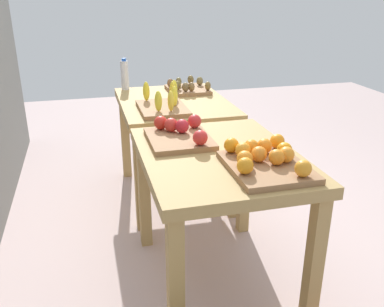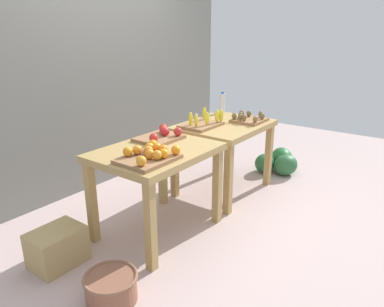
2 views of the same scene
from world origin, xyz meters
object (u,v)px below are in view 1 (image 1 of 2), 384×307
Objects in this scene: display_table_right at (174,115)px; apple_bin at (180,134)px; display_table_left at (218,174)px; orange_bin at (265,159)px; banana_crate at (164,104)px; water_bottle at (125,75)px; kiwi_bin at (187,88)px; watermelon_pile at (181,138)px.

display_table_right is 0.90m from apple_bin.
display_table_left is 0.32m from orange_bin.
orange_bin is 1.15m from banana_crate.
water_bottle reaches higher than display_table_left.
banana_crate is at bearing 13.85° from orange_bin.
display_table_right is (1.12, 0.00, 0.00)m from display_table_left.
apple_bin is 0.95× the size of banana_crate.
water_bottle is at bearing 66.01° from kiwi_bin.
water_bottle is (0.21, 0.48, 0.09)m from kiwi_bin.
kiwi_bin is at bearing -31.00° from banana_crate.
orange_bin is at bearing 179.40° from kiwi_bin.
kiwi_bin is (0.24, -0.17, 0.15)m from display_table_right.
water_bottle is 0.39× the size of watermelon_pile.
banana_crate is at bearing 7.95° from display_table_left.
water_bottle is (1.81, 0.47, 0.08)m from orange_bin.
banana_crate is at bearing 161.50° from watermelon_pile.
display_table_left is 1.38m from kiwi_bin.
display_table_left is 4.01× the size of water_bottle.
kiwi_bin is (1.36, -0.17, 0.15)m from display_table_left.
display_table_left is 0.33m from apple_bin.
orange_bin is (-1.36, -0.15, 0.16)m from display_table_right.
display_table_left is 1.00× the size of display_table_right.
display_table_left is 2.34× the size of orange_bin.
watermelon_pile is (1.82, -0.43, -0.70)m from apple_bin.
display_table_left is 1.57× the size of watermelon_pile.
orange_bin is 0.57m from apple_bin.
banana_crate reaches higher than orange_bin.
apple_bin is at bearing 32.00° from display_table_left.
orange_bin is 1.01× the size of banana_crate.
banana_crate is 0.56m from kiwi_bin.
water_bottle is (0.70, 0.19, 0.08)m from banana_crate.
watermelon_pile is at bearing -50.25° from water_bottle.
watermelon_pile is (0.70, -0.11, -0.69)m from kiwi_bin.
display_table_left reaches higher than watermelon_pile.
watermelon_pile is at bearing -7.60° from display_table_left.
orange_bin reaches higher than display_table_right.
banana_crate is at bearing 149.00° from kiwi_bin.
display_table_left is 2.15m from watermelon_pile.
orange_bin is at bearing -165.59° from water_bottle.
banana_crate is (0.88, 0.12, 0.16)m from display_table_left.
kiwi_bin reaches higher than display_table_left.
apple_bin reaches higher than kiwi_bin.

